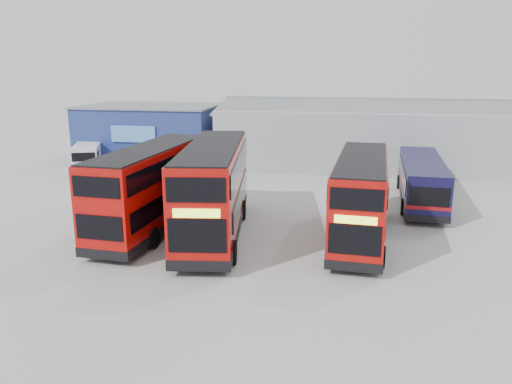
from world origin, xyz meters
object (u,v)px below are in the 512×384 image
Objects in this scene: office_block at (152,133)px; double_decker_left at (152,189)px; panel_van at (88,156)px; double_decker_centre at (214,191)px; maintenance_shed at (394,135)px; single_decker_blue at (421,182)px; double_decker_right at (360,199)px.

office_block is 1.14× the size of double_decker_left.
panel_van is (-3.68, -5.33, -1.34)m from office_block.
double_decker_left is at bearing -67.99° from office_block.
maintenance_shed is at bearing 55.44° from double_decker_centre.
office_block is 1.15× the size of single_decker_blue.
single_decker_blue is at bearing -26.03° from office_block.
double_decker_left reaches higher than double_decker_right.
office_block is 26.68m from double_decker_right.
double_decker_right is (-3.22, -20.95, -0.47)m from maintenance_shed.
maintenance_shed is 25.65m from double_decker_left.
double_decker_centre reaches higher than double_decker_right.
double_decker_right is (10.95, 0.43, -0.12)m from double_decker_left.
maintenance_shed is 2.63× the size of double_decker_centre.
double_decker_left is at bearing -123.53° from maintenance_shed.
office_block is 6.61m from panel_van.
double_decker_left is at bearing -174.47° from double_decker_right.
double_decker_left is at bearing -72.38° from panel_van.
double_decker_centre is at bearing -65.37° from panel_van.
maintenance_shed is 5.63× the size of panel_van.
double_decker_left is 1.06× the size of double_decker_right.
maintenance_shed is at bearing -120.36° from double_decker_left.
double_decker_right is (18.78, -18.94, -0.45)m from office_block.
double_decker_left is at bearing 167.11° from double_decker_centre.
double_decker_left is 18.19m from panel_van.
double_decker_centre is at bearing -116.22° from maintenance_shed.
maintenance_shed is 2.81× the size of double_decker_left.
office_block reaches higher than panel_van.
double_decker_right is at bearing -45.24° from office_block.
double_decker_centre is 20.78m from panel_van.
office_block is 25.38m from single_decker_blue.
office_block is 20.90m from double_decker_left.
double_decker_centre is 2.14× the size of panel_van.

